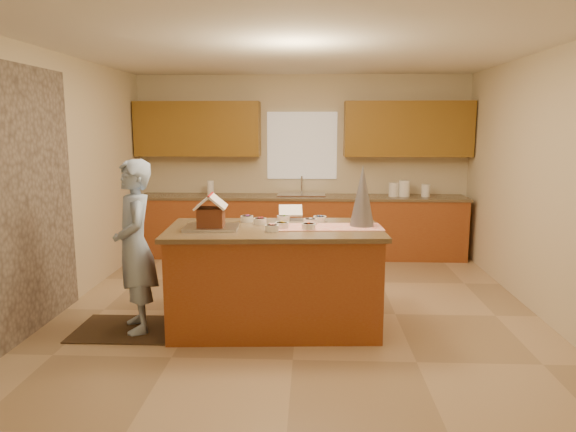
% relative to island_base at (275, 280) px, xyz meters
% --- Properties ---
extents(floor, '(5.50, 5.50, 0.00)m').
position_rel_island_base_xyz_m(floor, '(0.20, 0.40, -0.47)').
color(floor, tan).
rests_on(floor, ground).
extents(ceiling, '(5.50, 5.50, 0.00)m').
position_rel_island_base_xyz_m(ceiling, '(0.20, 0.40, 2.23)').
color(ceiling, silver).
rests_on(ceiling, floor).
extents(wall_back, '(5.50, 5.50, 0.00)m').
position_rel_island_base_xyz_m(wall_back, '(0.20, 3.15, 0.88)').
color(wall_back, beige).
rests_on(wall_back, floor).
extents(wall_front, '(5.50, 5.50, 0.00)m').
position_rel_island_base_xyz_m(wall_front, '(0.20, -2.35, 0.88)').
color(wall_front, beige).
rests_on(wall_front, floor).
extents(wall_left, '(5.50, 5.50, 0.00)m').
position_rel_island_base_xyz_m(wall_left, '(-2.30, 0.40, 0.88)').
color(wall_left, beige).
rests_on(wall_left, floor).
extents(wall_right, '(5.50, 5.50, 0.00)m').
position_rel_island_base_xyz_m(wall_right, '(2.70, 0.40, 0.88)').
color(wall_right, beige).
rests_on(wall_right, floor).
extents(stone_accent, '(0.00, 2.50, 2.50)m').
position_rel_island_base_xyz_m(stone_accent, '(-2.28, -0.40, 0.78)').
color(stone_accent, gray).
rests_on(stone_accent, wall_left).
extents(window_curtain, '(1.05, 0.03, 1.00)m').
position_rel_island_base_xyz_m(window_curtain, '(0.20, 3.12, 1.18)').
color(window_curtain, white).
rests_on(window_curtain, wall_back).
extents(back_counter_base, '(4.80, 0.60, 0.88)m').
position_rel_island_base_xyz_m(back_counter_base, '(0.20, 2.85, -0.03)').
color(back_counter_base, brown).
rests_on(back_counter_base, floor).
extents(back_counter_top, '(4.85, 0.63, 0.04)m').
position_rel_island_base_xyz_m(back_counter_top, '(0.20, 2.85, 0.43)').
color(back_counter_top, olive).
rests_on(back_counter_top, back_counter_base).
extents(upper_cabinet_left, '(1.85, 0.35, 0.80)m').
position_rel_island_base_xyz_m(upper_cabinet_left, '(-1.35, 2.97, 1.43)').
color(upper_cabinet_left, brown).
rests_on(upper_cabinet_left, wall_back).
extents(upper_cabinet_right, '(1.85, 0.35, 0.80)m').
position_rel_island_base_xyz_m(upper_cabinet_right, '(1.75, 2.97, 1.43)').
color(upper_cabinet_right, brown).
rests_on(upper_cabinet_right, wall_back).
extents(sink, '(0.70, 0.45, 0.12)m').
position_rel_island_base_xyz_m(sink, '(0.20, 2.85, 0.42)').
color(sink, silver).
rests_on(sink, back_counter_top).
extents(faucet, '(0.03, 0.03, 0.28)m').
position_rel_island_base_xyz_m(faucet, '(0.20, 3.03, 0.59)').
color(faucet, silver).
rests_on(faucet, back_counter_top).
extents(island_base, '(1.99, 1.08, 0.95)m').
position_rel_island_base_xyz_m(island_base, '(0.00, 0.00, 0.00)').
color(island_base, brown).
rests_on(island_base, floor).
extents(island_top, '(2.08, 1.17, 0.04)m').
position_rel_island_base_xyz_m(island_top, '(0.00, 0.00, 0.50)').
color(island_top, olive).
rests_on(island_top, island_base).
extents(table_runner, '(1.10, 0.45, 0.01)m').
position_rel_island_base_xyz_m(table_runner, '(0.48, 0.03, 0.52)').
color(table_runner, red).
rests_on(table_runner, island_top).
extents(baking_tray, '(0.52, 0.39, 0.03)m').
position_rel_island_base_xyz_m(baking_tray, '(-0.59, -0.09, 0.53)').
color(baking_tray, silver).
rests_on(baking_tray, island_top).
extents(cookbook, '(0.25, 0.20, 0.10)m').
position_rel_island_base_xyz_m(cookbook, '(0.14, 0.42, 0.61)').
color(cookbook, white).
rests_on(cookbook, island_top).
extents(tinsel_tree, '(0.25, 0.25, 0.59)m').
position_rel_island_base_xyz_m(tinsel_tree, '(0.83, 0.10, 0.81)').
color(tinsel_tree, '#AAAAB6').
rests_on(tinsel_tree, island_top).
extents(rug, '(1.11, 0.72, 0.01)m').
position_rel_island_base_xyz_m(rug, '(-1.36, -0.14, -0.47)').
color(rug, black).
rests_on(rug, floor).
extents(boy, '(0.60, 0.70, 1.63)m').
position_rel_island_base_xyz_m(boy, '(-1.31, -0.14, 0.35)').
color(boy, '#9DB9DF').
rests_on(boy, rug).
extents(canister_a, '(0.15, 0.15, 0.20)m').
position_rel_island_base_xyz_m(canister_a, '(1.56, 2.85, 0.55)').
color(canister_a, white).
rests_on(canister_a, back_counter_top).
extents(canister_b, '(0.16, 0.16, 0.24)m').
position_rel_island_base_xyz_m(canister_b, '(1.71, 2.85, 0.57)').
color(canister_b, white).
rests_on(canister_b, back_counter_top).
extents(canister_c, '(0.13, 0.13, 0.18)m').
position_rel_island_base_xyz_m(canister_c, '(2.03, 2.85, 0.54)').
color(canister_c, white).
rests_on(canister_c, back_counter_top).
extents(paper_towel, '(0.10, 0.10, 0.22)m').
position_rel_island_base_xyz_m(paper_towel, '(-1.16, 2.85, 0.56)').
color(paper_towel, white).
rests_on(paper_towel, back_counter_top).
extents(gingerbread_house, '(0.31, 0.32, 0.30)m').
position_rel_island_base_xyz_m(gingerbread_house, '(-0.59, -0.09, 0.66)').
color(gingerbread_house, maroon).
rests_on(gingerbread_house, baking_tray).
extents(candy_bowls, '(0.86, 0.64, 0.06)m').
position_rel_island_base_xyz_m(candy_bowls, '(0.10, 0.12, 0.55)').
color(candy_bowls, '#E85428').
rests_on(candy_bowls, island_top).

